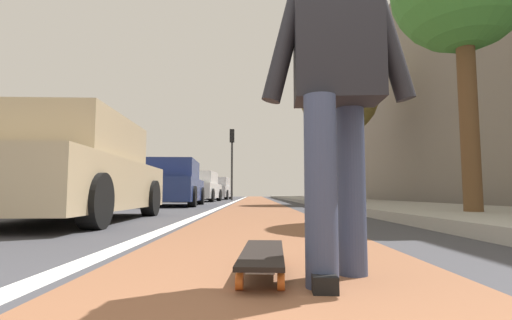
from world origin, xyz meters
TOP-DOWN VIEW (x-y plane):
  - ground_plane at (10.00, 0.00)m, footprint 80.00×80.00m
  - bike_lane_paint at (24.00, 0.00)m, footprint 56.00×1.81m
  - lane_stripe_white at (20.00, 1.06)m, footprint 52.00×0.16m
  - sidewalk_curb at (18.00, -3.42)m, footprint 52.00×3.20m
  - building_facade at (22.00, -6.26)m, footprint 40.00×1.20m
  - skateboard at (1.11, 0.04)m, footprint 0.85×0.25m
  - skater_person at (0.96, -0.31)m, footprint 0.45×0.72m
  - parked_car_near at (4.62, 2.76)m, footprint 4.17×2.09m
  - parked_car_mid at (11.49, 2.81)m, footprint 4.24×2.08m
  - parked_car_far at (18.12, 2.89)m, footprint 4.11×2.09m
  - parked_car_end at (25.11, 2.69)m, footprint 4.52×2.04m
  - traffic_light at (22.06, 1.46)m, footprint 0.33×0.28m
  - street_tree_mid at (12.76, -3.02)m, footprint 2.84×2.84m

SIDE VIEW (x-z plane):
  - ground_plane at x=10.00m, z-range 0.00..0.00m
  - bike_lane_paint at x=24.00m, z-range 0.00..0.00m
  - lane_stripe_white at x=20.00m, z-range 0.00..0.01m
  - sidewalk_curb at x=18.00m, z-range 0.00..0.14m
  - skateboard at x=1.11m, z-range 0.04..0.15m
  - parked_car_mid at x=11.49m, z-range -0.03..1.44m
  - parked_car_near at x=4.62m, z-range -0.03..1.44m
  - parked_car_far at x=18.12m, z-range -0.03..1.44m
  - parked_car_end at x=25.11m, z-range -0.03..1.45m
  - skater_person at x=0.96m, z-range 0.12..1.76m
  - traffic_light at x=22.06m, z-range 0.82..5.15m
  - street_tree_mid at x=12.76m, z-range 1.23..6.59m
  - building_facade at x=22.00m, z-range 0.00..8.43m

